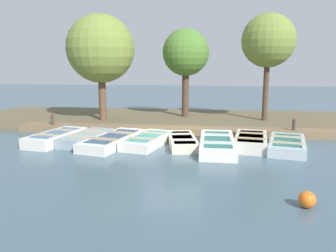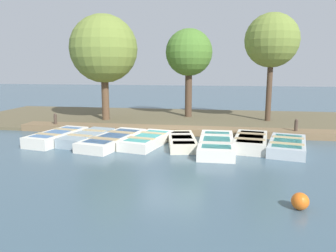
{
  "view_description": "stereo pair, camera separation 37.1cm",
  "coord_description": "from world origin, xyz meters",
  "px_view_note": "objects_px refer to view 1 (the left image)",
  "views": [
    {
      "loc": [
        12.85,
        1.47,
        2.95
      ],
      "look_at": [
        0.26,
        -0.14,
        0.65
      ],
      "focal_mm": 35.0,
      "sensor_mm": 36.0,
      "label": 1
    },
    {
      "loc": [
        12.8,
        1.84,
        2.95
      ],
      "look_at": [
        0.26,
        -0.14,
        0.65
      ],
      "focal_mm": 35.0,
      "sensor_mm": 36.0,
      "label": 2
    }
  ],
  "objects_px": {
    "buoy": "(307,200)",
    "park_tree_center": "(268,41)",
    "rowboat_0": "(56,137)",
    "rowboat_6": "(251,141)",
    "rowboat_1": "(87,138)",
    "park_tree_far_left": "(101,49)",
    "rowboat_4": "(182,141)",
    "rowboat_5": "(217,144)",
    "park_tree_left": "(186,53)",
    "rowboat_2": "(113,140)",
    "mooring_post_far": "(294,128)",
    "mooring_post_near": "(53,122)",
    "rowboat_3": "(148,140)",
    "rowboat_7": "(287,145)"
  },
  "relations": [
    {
      "from": "buoy",
      "to": "park_tree_center",
      "type": "xyz_separation_m",
      "value": [
        -10.91,
        0.81,
        4.06
      ]
    },
    {
      "from": "rowboat_0",
      "to": "rowboat_6",
      "type": "bearing_deg",
      "value": 103.07
    },
    {
      "from": "rowboat_1",
      "to": "park_tree_far_left",
      "type": "relative_size",
      "value": 0.5
    },
    {
      "from": "buoy",
      "to": "rowboat_6",
      "type": "bearing_deg",
      "value": -174.3
    },
    {
      "from": "rowboat_4",
      "to": "rowboat_5",
      "type": "relative_size",
      "value": 0.84
    },
    {
      "from": "rowboat_5",
      "to": "buoy",
      "type": "distance_m",
      "value": 5.16
    },
    {
      "from": "rowboat_4",
      "to": "park_tree_left",
      "type": "relative_size",
      "value": 0.58
    },
    {
      "from": "rowboat_2",
      "to": "buoy",
      "type": "bearing_deg",
      "value": 61.34
    },
    {
      "from": "rowboat_0",
      "to": "rowboat_5",
      "type": "height_order",
      "value": "rowboat_0"
    },
    {
      "from": "rowboat_5",
      "to": "mooring_post_far",
      "type": "height_order",
      "value": "mooring_post_far"
    },
    {
      "from": "rowboat_1",
      "to": "park_tree_far_left",
      "type": "height_order",
      "value": "park_tree_far_left"
    },
    {
      "from": "mooring_post_near",
      "to": "park_tree_left",
      "type": "height_order",
      "value": "park_tree_left"
    },
    {
      "from": "rowboat_3",
      "to": "rowboat_6",
      "type": "bearing_deg",
      "value": 106.05
    },
    {
      "from": "rowboat_2",
      "to": "rowboat_6",
      "type": "xyz_separation_m",
      "value": [
        -0.35,
        5.19,
        0.03
      ]
    },
    {
      "from": "mooring_post_near",
      "to": "park_tree_left",
      "type": "bearing_deg",
      "value": 126.78
    },
    {
      "from": "rowboat_3",
      "to": "mooring_post_far",
      "type": "relative_size",
      "value": 3.64
    },
    {
      "from": "rowboat_1",
      "to": "mooring_post_far",
      "type": "bearing_deg",
      "value": 114.49
    },
    {
      "from": "rowboat_4",
      "to": "rowboat_7",
      "type": "height_order",
      "value": "rowboat_7"
    },
    {
      "from": "buoy",
      "to": "park_tree_far_left",
      "type": "distance_m",
      "value": 13.15
    },
    {
      "from": "mooring_post_near",
      "to": "mooring_post_far",
      "type": "relative_size",
      "value": 1.0
    },
    {
      "from": "rowboat_4",
      "to": "park_tree_left",
      "type": "distance_m",
      "value": 7.36
    },
    {
      "from": "rowboat_0",
      "to": "mooring_post_far",
      "type": "xyz_separation_m",
      "value": [
        -2.3,
        9.54,
        0.19
      ]
    },
    {
      "from": "rowboat_5",
      "to": "park_tree_center",
      "type": "distance_m",
      "value": 7.74
    },
    {
      "from": "rowboat_3",
      "to": "buoy",
      "type": "height_order",
      "value": "rowboat_3"
    },
    {
      "from": "rowboat_0",
      "to": "rowboat_5",
      "type": "bearing_deg",
      "value": 98.58
    },
    {
      "from": "mooring_post_far",
      "to": "park_tree_center",
      "type": "distance_m",
      "value": 5.26
    },
    {
      "from": "rowboat_7",
      "to": "mooring_post_near",
      "type": "height_order",
      "value": "mooring_post_near"
    },
    {
      "from": "rowboat_5",
      "to": "park_tree_left",
      "type": "bearing_deg",
      "value": -166.32
    },
    {
      "from": "rowboat_0",
      "to": "rowboat_3",
      "type": "xyz_separation_m",
      "value": [
        -0.1,
        3.65,
        -0.03
      ]
    },
    {
      "from": "rowboat_0",
      "to": "rowboat_7",
      "type": "xyz_separation_m",
      "value": [
        -0.0,
        8.77,
        -0.03
      ]
    },
    {
      "from": "rowboat_6",
      "to": "rowboat_7",
      "type": "distance_m",
      "value": 1.28
    },
    {
      "from": "rowboat_3",
      "to": "park_tree_center",
      "type": "distance_m",
      "value": 8.76
    },
    {
      "from": "rowboat_1",
      "to": "rowboat_6",
      "type": "relative_size",
      "value": 1.02
    },
    {
      "from": "rowboat_5",
      "to": "park_tree_center",
      "type": "relative_size",
      "value": 0.61
    },
    {
      "from": "rowboat_3",
      "to": "rowboat_5",
      "type": "relative_size",
      "value": 0.85
    },
    {
      "from": "park_tree_left",
      "to": "rowboat_4",
      "type": "bearing_deg",
      "value": 3.33
    },
    {
      "from": "rowboat_4",
      "to": "rowboat_2",
      "type": "bearing_deg",
      "value": -95.09
    },
    {
      "from": "rowboat_7",
      "to": "buoy",
      "type": "bearing_deg",
      "value": 4.98
    },
    {
      "from": "rowboat_1",
      "to": "rowboat_6",
      "type": "height_order",
      "value": "rowboat_6"
    },
    {
      "from": "rowboat_4",
      "to": "rowboat_7",
      "type": "distance_m",
      "value": 3.81
    },
    {
      "from": "mooring_post_near",
      "to": "park_tree_center",
      "type": "distance_m",
      "value": 11.41
    },
    {
      "from": "rowboat_2",
      "to": "rowboat_3",
      "type": "distance_m",
      "value": 1.32
    },
    {
      "from": "mooring_post_near",
      "to": "rowboat_2",
      "type": "bearing_deg",
      "value": 56.98
    },
    {
      "from": "rowboat_1",
      "to": "mooring_post_near",
      "type": "bearing_deg",
      "value": -120.27
    },
    {
      "from": "rowboat_3",
      "to": "rowboat_4",
      "type": "height_order",
      "value": "rowboat_3"
    },
    {
      "from": "rowboat_2",
      "to": "rowboat_6",
      "type": "bearing_deg",
      "value": 106.49
    },
    {
      "from": "rowboat_2",
      "to": "park_tree_far_left",
      "type": "height_order",
      "value": "park_tree_far_left"
    },
    {
      "from": "mooring_post_far",
      "to": "park_tree_far_left",
      "type": "xyz_separation_m",
      "value": [
        -2.59,
        -9.25,
        3.45
      ]
    },
    {
      "from": "rowboat_0",
      "to": "rowboat_1",
      "type": "bearing_deg",
      "value": 110.31
    },
    {
      "from": "rowboat_5",
      "to": "buoy",
      "type": "xyz_separation_m",
      "value": [
        4.84,
        1.79,
        -0.02
      ]
    }
  ]
}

